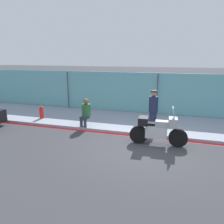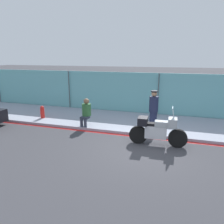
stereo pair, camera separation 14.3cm
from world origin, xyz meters
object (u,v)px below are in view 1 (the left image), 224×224
object	(u,v)px
fire_hydrant	(41,112)
motorcycle	(158,129)
officer_standing	(153,108)
person_seated_on_curb	(86,111)

from	to	relation	value
fire_hydrant	motorcycle	bearing A→B (deg)	-14.44
officer_standing	person_seated_on_curb	xyz separation A→B (m)	(-3.10, -0.77, -0.16)
motorcycle	person_seated_on_curb	distance (m)	3.70
person_seated_on_curb	fire_hydrant	world-z (taller)	person_seated_on_curb
officer_standing	fire_hydrant	xyz separation A→B (m)	(-5.83, -0.37, -0.53)
officer_standing	person_seated_on_curb	bearing A→B (deg)	-166.08
motorcycle	officer_standing	size ratio (longest dim) A/B	1.30
officer_standing	person_seated_on_curb	world-z (taller)	officer_standing
officer_standing	person_seated_on_curb	size ratio (longest dim) A/B	1.32
motorcycle	person_seated_on_curb	xyz separation A→B (m)	(-3.50, 1.20, 0.20)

